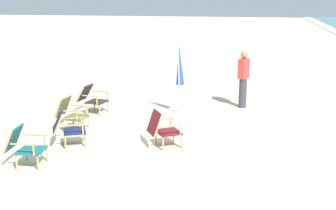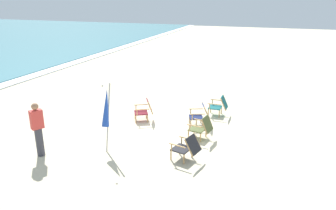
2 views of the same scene
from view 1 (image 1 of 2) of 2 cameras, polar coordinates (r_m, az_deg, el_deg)
The scene contains 8 objects.
ground_plane at distance 11.11m, azimuth -6.03°, elevation -3.79°, with size 80.00×80.00×0.00m, color beige.
beach_chair_front_left at distance 10.23m, azimuth -0.72°, elevation -2.81°, with size 0.83×0.87×0.82m.
beach_chair_far_center at distance 11.69m, azimuth -11.85°, elevation -0.89°, with size 0.68×0.79×0.80m.
beach_chair_back_right at distance 9.62m, azimuth -17.23°, elevation -4.66°, with size 0.60×0.72×0.80m.
beach_chair_back_left at distance 10.55m, azimuth -12.21°, elevation -2.62°, with size 0.79×0.88×0.80m.
beach_chair_mid_center at distance 13.12m, azimuth -9.33°, elevation 0.90°, with size 0.74×0.88×0.78m.
umbrella_furled_blue at distance 12.58m, azimuth 1.40°, elevation 4.93°, with size 0.49×0.26×2.10m.
person_near_chairs at distance 13.55m, azimuth 9.16°, elevation 3.16°, with size 0.39×0.35×1.63m.
Camera 1 is at (10.22, 2.59, 3.51)m, focal length 50.00 mm.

